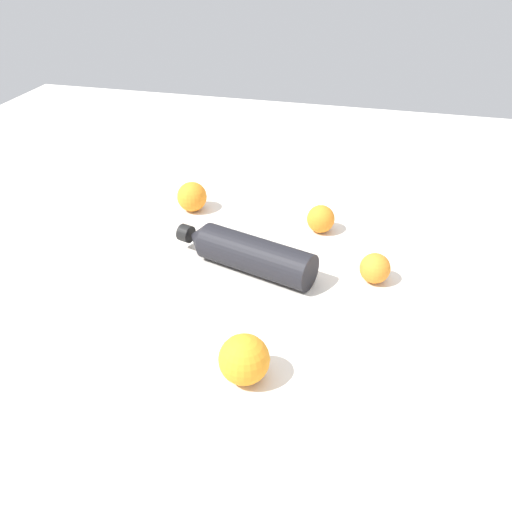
{
  "coord_description": "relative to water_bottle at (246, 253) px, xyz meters",
  "views": [
    {
      "loc": [
        -0.87,
        -0.24,
        0.63
      ],
      "look_at": [
        0.05,
        -0.01,
        0.04
      ],
      "focal_mm": 39.44,
      "sensor_mm": 36.0,
      "label": 1
    }
  ],
  "objects": [
    {
      "name": "orange_3",
      "position": [
        -0.3,
        -0.08,
        0.0
      ],
      "size": [
        0.08,
        0.08,
        0.08
      ],
      "primitive_type": "sphere",
      "color": "orange",
      "rests_on": "ground_plane"
    },
    {
      "name": "ground_plane",
      "position": [
        -0.05,
        -0.02,
        -0.04
      ],
      "size": [
        2.4,
        2.4,
        0.0
      ],
      "primitive_type": "plane",
      "color": "silver"
    },
    {
      "name": "orange_0",
      "position": [
        0.19,
        -0.12,
        -0.01
      ],
      "size": [
        0.06,
        0.06,
        0.06
      ],
      "primitive_type": "sphere",
      "color": "orange",
      "rests_on": "ground_plane"
    },
    {
      "name": "water_bottle",
      "position": [
        0.0,
        0.0,
        0.0
      ],
      "size": [
        0.15,
        0.31,
        0.07
      ],
      "rotation": [
        0.0,
        0.0,
        1.27
      ],
      "color": "black",
      "rests_on": "ground_plane"
    },
    {
      "name": "orange_1",
      "position": [
        0.02,
        -0.26,
        -0.01
      ],
      "size": [
        0.06,
        0.06,
        0.06
      ],
      "primitive_type": "sphere",
      "color": "orange",
      "rests_on": "ground_plane"
    },
    {
      "name": "orange_2",
      "position": [
        0.22,
        0.19,
        -0.0
      ],
      "size": [
        0.07,
        0.07,
        0.07
      ],
      "primitive_type": "sphere",
      "color": "orange",
      "rests_on": "ground_plane"
    }
  ]
}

